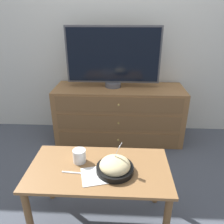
{
  "coord_description": "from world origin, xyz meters",
  "views": [
    {
      "loc": [
        0.04,
        -2.61,
        1.4
      ],
      "look_at": [
        -0.04,
        -1.15,
        0.74
      ],
      "focal_mm": 35.0,
      "sensor_mm": 36.0,
      "label": 1
    }
  ],
  "objects": [
    {
      "name": "napkin",
      "position": [
        -0.12,
        -1.55,
        0.48
      ],
      "size": [
        0.21,
        0.21,
        0.0
      ],
      "color": "white",
      "rests_on": "coffee_table"
    },
    {
      "name": "tv",
      "position": [
        -0.07,
        -0.24,
        0.98
      ],
      "size": [
        1.02,
        0.18,
        0.65
      ],
      "color": "#515156",
      "rests_on": "dresser"
    },
    {
      "name": "coffee_table",
      "position": [
        -0.1,
        -1.47,
        0.4
      ],
      "size": [
        0.92,
        0.48,
        0.48
      ],
      "color": "olive",
      "rests_on": "ground_plane"
    },
    {
      "name": "wall_back",
      "position": [
        0.0,
        0.03,
        1.3
      ],
      "size": [
        12.0,
        0.05,
        2.6
      ],
      "color": "silver",
      "rests_on": "ground_plane"
    },
    {
      "name": "knife",
      "position": [
        -0.25,
        -1.53,
        0.48
      ],
      "size": [
        0.18,
        0.02,
        0.01
      ],
      "color": "white",
      "rests_on": "coffee_table"
    },
    {
      "name": "takeout_bowl",
      "position": [
        -0.0,
        -1.5,
        0.52
      ],
      "size": [
        0.24,
        0.24,
        0.2
      ],
      "color": "black",
      "rests_on": "coffee_table"
    },
    {
      "name": "ground_plane",
      "position": [
        0.0,
        0.0,
        0.0
      ],
      "size": [
        12.0,
        12.0,
        0.0
      ],
      "primitive_type": "plane",
      "color": "#474C56"
    },
    {
      "name": "drink_cup",
      "position": [
        -0.24,
        -1.41,
        0.52
      ],
      "size": [
        0.09,
        0.09,
        0.09
      ],
      "color": "beige",
      "rests_on": "coffee_table"
    },
    {
      "name": "dresser",
      "position": [
        0.0,
        -0.27,
        0.32
      ],
      "size": [
        1.45,
        0.5,
        0.64
      ],
      "color": "olive",
      "rests_on": "ground_plane"
    }
  ]
}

